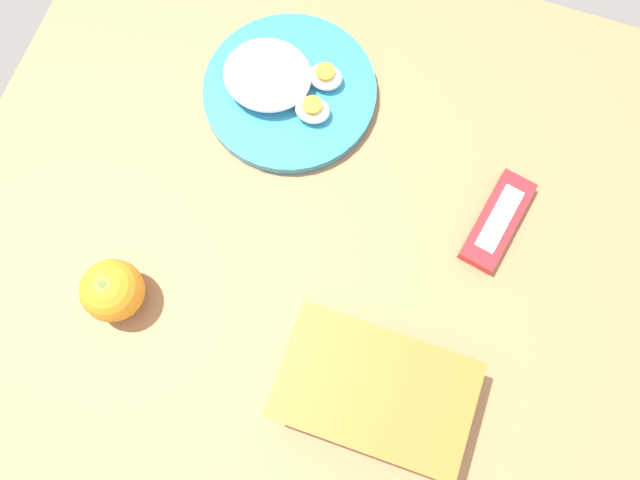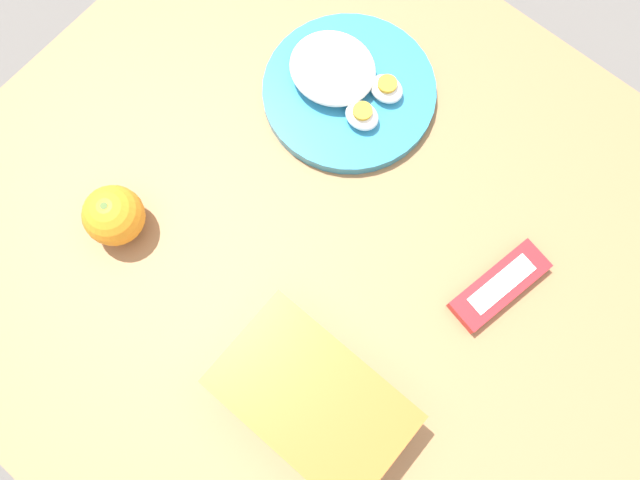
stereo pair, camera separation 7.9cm
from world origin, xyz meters
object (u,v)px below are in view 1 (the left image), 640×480
food_container (373,391)px  candy_bar (498,221)px  orange_fruit (112,290)px  rice_plate (285,87)px

food_container → candy_bar: food_container is taller
orange_fruit → candy_bar: bearing=-149.5°
food_container → rice_plate: 0.43m
candy_bar → rice_plate: bearing=-15.1°
orange_fruit → candy_bar: size_ratio=0.54×
food_container → orange_fruit: 0.34m
food_container → orange_fruit: bearing=-1.6°
candy_bar → orange_fruit: bearing=30.5°
orange_fruit → rice_plate: (-0.10, -0.34, -0.02)m
food_container → candy_bar: 0.28m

